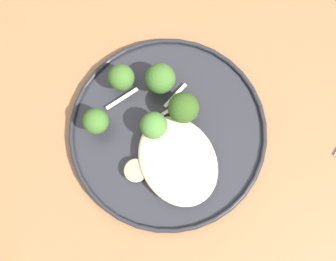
% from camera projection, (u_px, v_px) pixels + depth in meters
% --- Properties ---
extents(ground, '(6.00, 6.00, 0.00)m').
position_uv_depth(ground, '(164.00, 165.00, 1.36)').
color(ground, '#2D2B28').
extents(wooden_dining_table, '(1.40, 1.00, 0.74)m').
position_uv_depth(wooden_dining_table, '(161.00, 118.00, 0.72)').
color(wooden_dining_table, brown).
rests_on(wooden_dining_table, ground).
extents(dinner_plate, '(0.29, 0.29, 0.02)m').
position_uv_depth(dinner_plate, '(168.00, 132.00, 0.62)').
color(dinner_plate, '#232328').
rests_on(dinner_plate, wooden_dining_table).
extents(noodle_bed, '(0.13, 0.11, 0.03)m').
position_uv_depth(noodle_bed, '(178.00, 161.00, 0.60)').
color(noodle_bed, beige).
rests_on(noodle_bed, dinner_plate).
extents(seared_scallop_on_noodles, '(0.03, 0.03, 0.01)m').
position_uv_depth(seared_scallop_on_noodles, '(178.00, 164.00, 0.60)').
color(seared_scallop_on_noodles, '#E5C689').
rests_on(seared_scallop_on_noodles, dinner_plate).
extents(seared_scallop_rear_pale, '(0.02, 0.02, 0.02)m').
position_uv_depth(seared_scallop_rear_pale, '(203.00, 171.00, 0.60)').
color(seared_scallop_rear_pale, '#E5C689').
rests_on(seared_scallop_rear_pale, dinner_plate).
extents(seared_scallop_tiny_bay, '(0.03, 0.03, 0.01)m').
position_uv_depth(seared_scallop_tiny_bay, '(136.00, 171.00, 0.60)').
color(seared_scallop_tiny_bay, beige).
rests_on(seared_scallop_tiny_bay, dinner_plate).
extents(seared_scallop_front_small, '(0.03, 0.03, 0.02)m').
position_uv_depth(seared_scallop_front_small, '(170.00, 152.00, 0.60)').
color(seared_scallop_front_small, '#E5C689').
rests_on(seared_scallop_front_small, dinner_plate).
extents(seared_scallop_large_seared, '(0.03, 0.03, 0.02)m').
position_uv_depth(seared_scallop_large_seared, '(190.00, 153.00, 0.60)').
color(seared_scallop_large_seared, beige).
rests_on(seared_scallop_large_seared, dinner_plate).
extents(broccoli_floret_near_rim, '(0.04, 0.04, 0.06)m').
position_uv_depth(broccoli_floret_near_rim, '(96.00, 121.00, 0.59)').
color(broccoli_floret_near_rim, '#7A994C').
rests_on(broccoli_floret_near_rim, dinner_plate).
extents(broccoli_floret_left_leaning, '(0.04, 0.04, 0.05)m').
position_uv_depth(broccoli_floret_left_leaning, '(154.00, 126.00, 0.59)').
color(broccoli_floret_left_leaning, '#7A994C').
rests_on(broccoli_floret_left_leaning, dinner_plate).
extents(broccoli_floret_rear_charred, '(0.04, 0.04, 0.06)m').
position_uv_depth(broccoli_floret_rear_charred, '(183.00, 108.00, 0.59)').
color(broccoli_floret_rear_charred, '#89A356').
rests_on(broccoli_floret_rear_charred, dinner_plate).
extents(broccoli_floret_front_edge, '(0.04, 0.04, 0.05)m').
position_uv_depth(broccoli_floret_front_edge, '(121.00, 78.00, 0.60)').
color(broccoli_floret_front_edge, '#89A356').
rests_on(broccoli_floret_front_edge, dinner_plate).
extents(broccoli_floret_beside_noodles, '(0.04, 0.04, 0.06)m').
position_uv_depth(broccoli_floret_beside_noodles, '(160.00, 79.00, 0.60)').
color(broccoli_floret_beside_noodles, '#89A356').
rests_on(broccoli_floret_beside_noodles, dinner_plate).
extents(onion_sliver_long_sliver, '(0.01, 0.05, 0.00)m').
position_uv_depth(onion_sliver_long_sliver, '(122.00, 99.00, 0.63)').
color(onion_sliver_long_sliver, silver).
rests_on(onion_sliver_long_sliver, dinner_plate).
extents(onion_sliver_curled_piece, '(0.02, 0.05, 0.00)m').
position_uv_depth(onion_sliver_curled_piece, '(175.00, 96.00, 0.63)').
color(onion_sliver_curled_piece, silver).
rests_on(onion_sliver_curled_piece, dinner_plate).
extents(onion_sliver_pale_crescent, '(0.01, 0.04, 0.00)m').
position_uv_depth(onion_sliver_pale_crescent, '(167.00, 112.00, 0.62)').
color(onion_sliver_pale_crescent, silver).
rests_on(onion_sliver_pale_crescent, dinner_plate).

